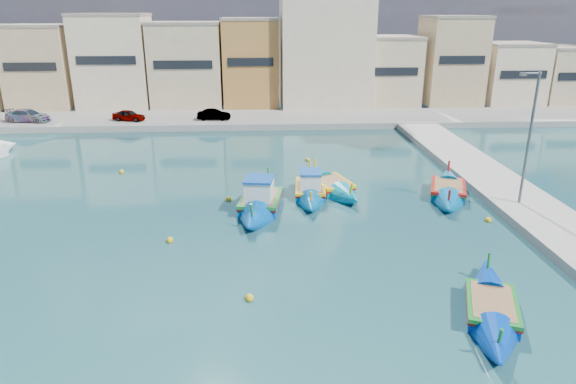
# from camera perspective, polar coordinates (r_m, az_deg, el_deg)

# --- Properties ---
(ground) EXTENTS (160.00, 160.00, 0.00)m
(ground) POSITION_cam_1_polar(r_m,az_deg,el_deg) (24.06, -8.87, -8.11)
(ground) COLOR #163642
(ground) RESTS_ON ground
(north_quay) EXTENTS (80.00, 8.00, 0.60)m
(north_quay) POSITION_cam_1_polar(r_m,az_deg,el_deg) (54.35, -5.74, 8.01)
(north_quay) COLOR gray
(north_quay) RESTS_ON ground
(north_townhouses) EXTENTS (83.20, 7.87, 10.19)m
(north_townhouses) POSITION_cam_1_polar(r_m,az_deg,el_deg) (61.02, 0.86, 13.82)
(north_townhouses) COLOR tan
(north_townhouses) RESTS_ON ground
(church_block) EXTENTS (10.00, 10.00, 19.10)m
(church_block) POSITION_cam_1_polar(r_m,az_deg,el_deg) (61.72, 4.06, 17.02)
(church_block) COLOR beige
(church_block) RESTS_ON ground
(quay_street_lamp) EXTENTS (1.18, 0.16, 8.00)m
(quay_street_lamp) POSITION_cam_1_polar(r_m,az_deg,el_deg) (31.75, 25.14, 5.44)
(quay_street_lamp) COLOR #595B60
(quay_street_lamp) RESTS_ON ground
(parked_cars) EXTENTS (22.29, 2.37, 1.25)m
(parked_cars) POSITION_cam_1_polar(r_m,az_deg,el_deg) (55.16, -20.58, 7.98)
(parked_cars) COLOR #4C1919
(parked_cars) RESTS_ON north_quay
(luzzu_turquoise_cabin) EXTENTS (2.44, 8.31, 2.63)m
(luzzu_turquoise_cabin) POSITION_cam_1_polar(r_m,az_deg,el_deg) (32.54, 2.49, 0.22)
(luzzu_turquoise_cabin) COLOR #00599D
(luzzu_turquoise_cabin) RESTS_ON ground
(luzzu_blue_cabin) EXTENTS (3.49, 9.06, 3.13)m
(luzzu_blue_cabin) POSITION_cam_1_polar(r_m,az_deg,el_deg) (30.27, -3.04, -1.17)
(luzzu_blue_cabin) COLOR #004FAA
(luzzu_blue_cabin) RESTS_ON ground
(luzzu_cyan_mid) EXTENTS (4.66, 8.63, 2.50)m
(luzzu_cyan_mid) POSITION_cam_1_polar(r_m,az_deg,el_deg) (33.99, 17.33, 0.08)
(luzzu_cyan_mid) COLOR #005F9C
(luzzu_cyan_mid) RESTS_ON ground
(luzzu_green) EXTENTS (4.12, 7.85, 2.40)m
(luzzu_green) POSITION_cam_1_polar(r_m,az_deg,el_deg) (33.48, 4.87, 0.62)
(luzzu_green) COLOR #0081A0
(luzzu_green) RESTS_ON ground
(luzzu_blue_south) EXTENTS (4.32, 7.96, 2.26)m
(luzzu_blue_south) POSITION_cam_1_polar(r_m,az_deg,el_deg) (21.64, 21.66, -12.05)
(luzzu_blue_south) COLOR #0033A7
(luzzu_blue_south) RESTS_ON ground
(mooring_buoys) EXTENTS (22.96, 20.51, 0.36)m
(mooring_buoys) POSITION_cam_1_polar(r_m,az_deg,el_deg) (30.65, -3.29, -1.51)
(mooring_buoys) COLOR gold
(mooring_buoys) RESTS_ON ground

